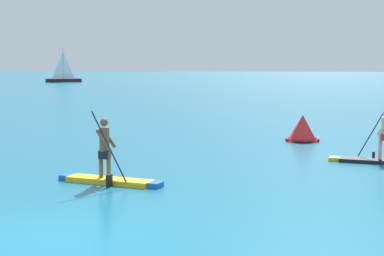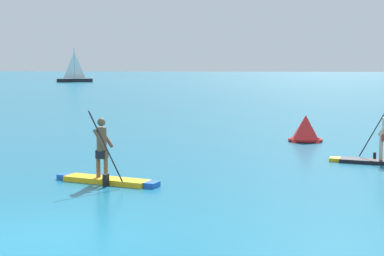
% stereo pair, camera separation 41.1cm
% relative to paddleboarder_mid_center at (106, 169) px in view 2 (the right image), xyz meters
% --- Properties ---
extents(ground, '(440.00, 440.00, 0.00)m').
position_rel_paddleboarder_mid_center_xyz_m(ground, '(0.07, -4.97, -0.36)').
color(ground, '#196B8C').
extents(paddleboarder_mid_center, '(2.92, 1.24, 1.92)m').
position_rel_paddleboarder_mid_center_xyz_m(paddleboarder_mid_center, '(0.00, 0.00, 0.00)').
color(paddleboarder_mid_center, yellow).
rests_on(paddleboarder_mid_center, ground).
extents(paddleboarder_far_right, '(3.27, 1.31, 2.01)m').
position_rel_paddleboarder_mid_center_xyz_m(paddleboarder_far_right, '(7.81, 3.80, -0.03)').
color(paddleboarder_far_right, black).
rests_on(paddleboarder_far_right, ground).
extents(race_marker_buoy, '(1.60, 1.60, 1.05)m').
position_rel_paddleboarder_mid_center_xyz_m(race_marker_buoy, '(5.83, 8.89, 0.10)').
color(race_marker_buoy, red).
rests_on(race_marker_buoy, ground).
extents(sailboat_left_horizon, '(6.14, 3.62, 5.76)m').
position_rel_paddleboarder_mid_center_xyz_m(sailboat_left_horizon, '(-27.07, 81.88, 0.34)').
color(sailboat_left_horizon, black).
rests_on(sailboat_left_horizon, ground).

